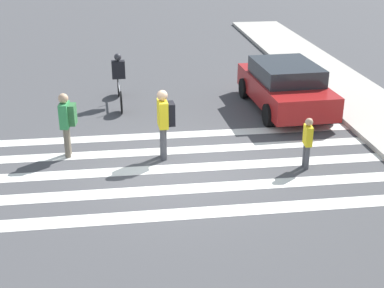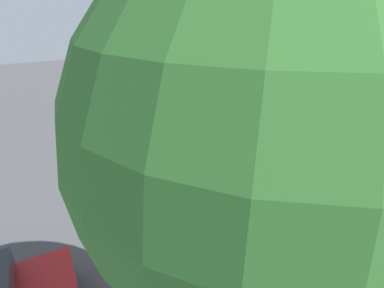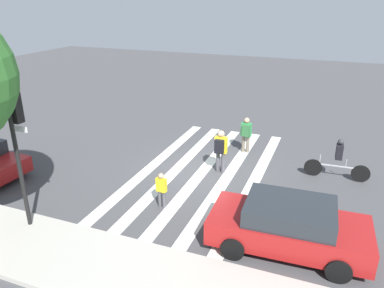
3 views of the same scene
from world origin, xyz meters
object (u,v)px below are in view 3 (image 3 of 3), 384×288
Objects in this scene: cyclist_near_curb at (338,158)px; car_parked_dark_suv at (289,226)px; pedestrian_adult_tall_backpack at (220,148)px; traffic_light at (17,132)px; pedestrian_adult_yellow_jacket at (161,188)px; pedestrian_child_with_backpack at (246,132)px.

cyclist_near_curb is 0.55× the size of car_parked_dark_suv.
pedestrian_adult_tall_backpack is at bearing 11.21° from cyclist_near_curb.
pedestrian_adult_yellow_jacket is (-3.18, -2.39, -2.33)m from traffic_light.
pedestrian_adult_tall_backpack reaches higher than cyclist_near_curb.
traffic_light is at bearing -113.03° from pedestrian_child_with_backpack.
cyclist_near_curb is (-5.29, -4.27, 0.17)m from pedestrian_adult_yellow_jacket.
pedestrian_child_with_backpack is 0.67× the size of cyclist_near_curb.
pedestrian_adult_yellow_jacket is at bearing -110.48° from pedestrian_adult_tall_backpack.
pedestrian_child_with_backpack is 5.72m from pedestrian_adult_yellow_jacket.
pedestrian_adult_tall_backpack is 5.05m from car_parked_dark_suv.
cyclist_near_curb is (-4.29, -1.05, -0.14)m from pedestrian_adult_tall_backpack.
cyclist_near_curb is at bearing 10.62° from pedestrian_adult_tall_backpack.
car_parked_dark_suv is at bearing 175.93° from pedestrian_adult_yellow_jacket.
traffic_light reaches higher than pedestrian_adult_yellow_jacket.
pedestrian_adult_tall_backpack is (0.45, 2.32, 0.07)m from pedestrian_child_with_backpack.
pedestrian_adult_yellow_jacket is 0.52× the size of cyclist_near_curb.
pedestrian_child_with_backpack is at bearing -20.85° from cyclist_near_curb.
cyclist_near_curb is at bearing -141.82° from traffic_light.
pedestrian_adult_tall_backpack is 0.40× the size of car_parked_dark_suv.
traffic_light reaches higher than cyclist_near_curb.
car_parked_dark_suv is at bearing -167.11° from traffic_light.
pedestrian_adult_tall_backpack is at bearing -53.56° from car_parked_dark_suv.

